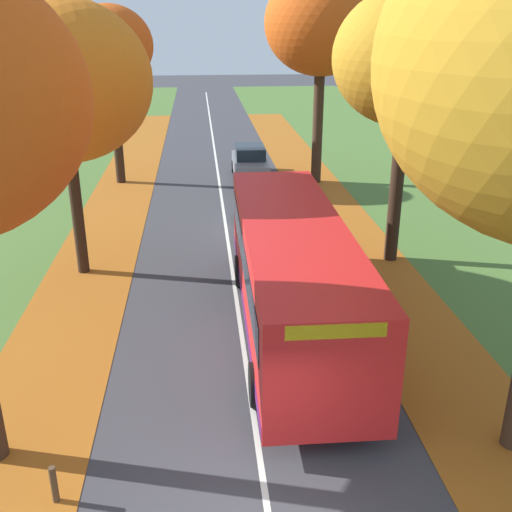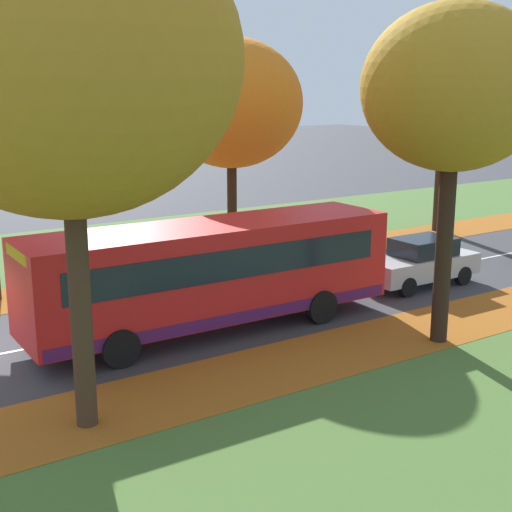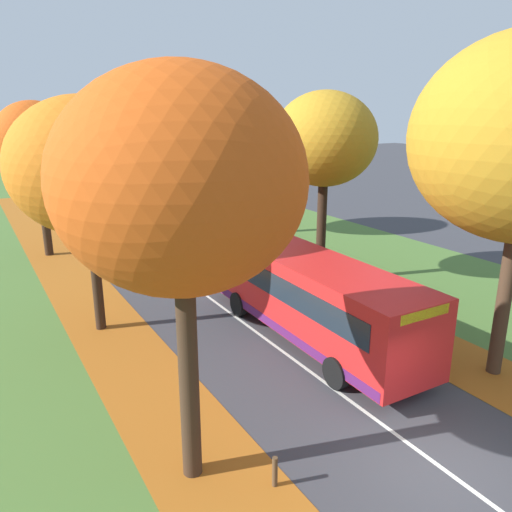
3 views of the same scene
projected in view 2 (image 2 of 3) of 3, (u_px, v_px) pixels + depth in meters
The scene contains 10 objects.
grass_verge_left at pixel (332, 222), 35.33m from camera, with size 12.00×90.00×0.01m, color #476B2D.
leaf_litter_left at pixel (289, 256), 28.37m from camera, with size 2.80×60.00×0.00m, color #9E5619.
leaf_litter_right at pixel (473, 316), 20.92m from camera, with size 2.80×60.00×0.00m, color #9E5619.
road_centre_line at pixel (482, 259), 27.87m from camera, with size 0.12×80.00×0.01m, color silver.
tree_left_near at pixel (231, 104), 25.81m from camera, with size 5.21×5.21×8.33m.
tree_left_mid at pixel (445, 90), 31.82m from camera, with size 4.00×4.00×8.27m.
tree_right_nearest at pixel (66, 59), 12.62m from camera, with size 6.37×6.37×9.95m.
tree_right_near at pixel (454, 89), 17.43m from camera, with size 4.59×4.59×8.63m.
bus at pixel (212, 270), 19.44m from camera, with size 2.77×10.43×2.98m.
car_silver_lead at pixel (420, 262), 24.05m from camera, with size 1.81×4.21×1.62m.
Camera 2 is at (17.68, -2.34, 6.60)m, focal length 50.00 mm.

